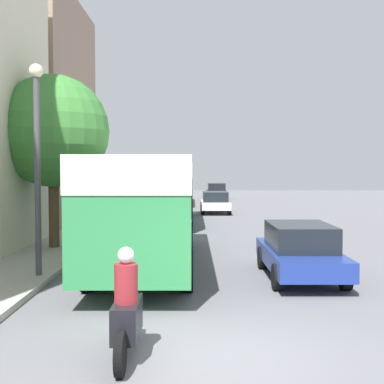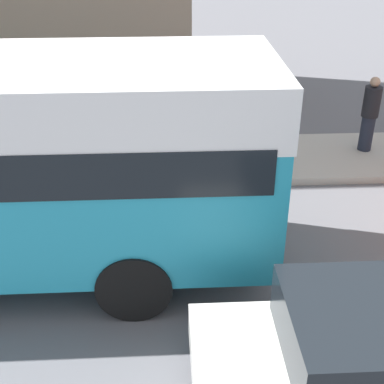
{
  "view_description": "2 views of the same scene",
  "coord_description": "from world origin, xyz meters",
  "views": [
    {
      "loc": [
        -0.38,
        -8.09,
        2.94
      ],
      "look_at": [
        -0.41,
        22.23,
        1.53
      ],
      "focal_mm": 50.0,
      "sensor_mm": 36.0,
      "label": 1
    },
    {
      "loc": [
        5.05,
        23.72,
        4.94
      ],
      "look_at": [
        -1.57,
        24.07,
        1.26
      ],
      "focal_mm": 50.0,
      "sensor_mm": 36.0,
      "label": 2
    }
  ],
  "objects": [
    {
      "name": "bus_following",
      "position": [
        -1.62,
        20.13,
        2.04
      ],
      "size": [
        2.57,
        10.14,
        3.15
      ],
      "color": "teal",
      "rests_on": "ground_plane"
    },
    {
      "name": "car_crossing",
      "position": [
        2.47,
        5.9,
        0.76
      ],
      "size": [
        1.85,
        4.4,
        1.45
      ],
      "rotation": [
        0.0,
        0.0,
        3.14
      ],
      "color": "navy",
      "rests_on": "ground_plane"
    },
    {
      "name": "motorcycle_behind_lead",
      "position": [
        -1.39,
        0.03,
        0.68
      ],
      "size": [
        0.38,
        2.24,
        1.73
      ],
      "color": "black",
      "rests_on": "ground_plane"
    },
    {
      "name": "bus_third_in_line",
      "position": [
        -2.03,
        34.09,
        1.96
      ],
      "size": [
        2.59,
        10.15,
        3.01
      ],
      "color": "#EA5B23",
      "rests_on": "ground_plane"
    },
    {
      "name": "pedestrian_near_curb",
      "position": [
        -5.29,
        27.99,
        0.97
      ],
      "size": [
        0.35,
        0.35,
        1.6
      ],
      "color": "#232838",
      "rests_on": "sidewalk"
    },
    {
      "name": "car_far_curb",
      "position": [
        1.89,
        41.37,
        0.77
      ],
      "size": [
        1.86,
        4.18,
        1.47
      ],
      "color": "black",
      "rests_on": "ground_plane"
    },
    {
      "name": "ground_plane",
      "position": [
        0.0,
        0.0,
        0.0
      ],
      "size": [
        120.0,
        120.0,
        0.0
      ],
      "primitive_type": "plane",
      "color": "slate"
    },
    {
      "name": "bus_lead",
      "position": [
        -1.67,
        7.7,
        2.07
      ],
      "size": [
        2.62,
        10.72,
        3.19
      ],
      "color": "#2D8447",
      "rests_on": "ground_plane"
    },
    {
      "name": "car_distant",
      "position": [
        1.11,
        26.03,
        0.73
      ],
      "size": [
        1.86,
        4.19,
        1.38
      ],
      "color": "silver",
      "rests_on": "ground_plane"
    },
    {
      "name": "lamp_post",
      "position": [
        -4.35,
        5.62,
        3.41
      ],
      "size": [
        0.36,
        0.36,
        5.42
      ],
      "color": "#47474C",
      "rests_on": "sidewalk"
    },
    {
      "name": "building_far_terrace",
      "position": [
        -9.21,
        19.41,
        5.72
      ],
      "size": [
        6.03,
        9.8,
        11.45
      ],
      "color": "gray",
      "rests_on": "ground_plane"
    },
    {
      "name": "street_tree",
      "position": [
        -5.21,
        10.52,
        4.18
      ],
      "size": [
        3.91,
        3.91,
        6.0
      ],
      "color": "brown",
      "rests_on": "sidewalk"
    }
  ]
}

